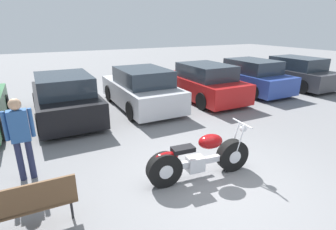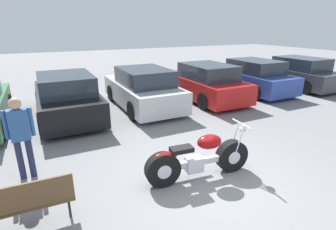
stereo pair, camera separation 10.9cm
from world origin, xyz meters
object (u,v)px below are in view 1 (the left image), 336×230
person_standing (20,133)px  parked_car_dark_grey (293,73)px  parked_car_blue (249,77)px  parked_car_black (65,98)px  park_bench (18,205)px  parked_car_red (203,83)px  parked_car_silver (141,89)px  motorcycle (199,158)px

person_standing → parked_car_dark_grey: bearing=15.5°
parked_car_blue → person_standing: person_standing is taller
parked_car_black → park_bench: bearing=-103.8°
parked_car_dark_grey → parked_car_red: bearing=179.0°
parked_car_black → person_standing: 3.75m
parked_car_silver → parked_car_blue: 5.38m
park_bench → motorcycle: bearing=2.6°
parked_car_blue → person_standing: (-9.27, -3.59, 0.31)m
motorcycle → parked_car_black: (-1.89, 5.09, 0.25)m
parked_car_blue → person_standing: bearing=-158.8°
motorcycle → parked_car_red: parked_car_red is taller
motorcycle → parked_car_dark_grey: bearing=28.8°
parked_car_black → parked_car_silver: (2.69, -0.00, 0.00)m
parked_car_silver → person_standing: size_ratio=2.52×
parked_car_dark_grey → person_standing: person_standing is taller
motorcycle → parked_car_silver: 5.16m
motorcycle → parked_car_red: size_ratio=0.53×
person_standing → parked_car_silver: bearing=42.2°
parked_car_blue → park_bench: (-9.36, -5.29, -0.14)m
parked_car_dark_grey → park_bench: 13.05m
parked_car_red → parked_car_dark_grey: (5.38, -0.10, 0.00)m
parked_car_black → parked_car_blue: 8.07m
parked_car_black → parked_car_dark_grey: size_ratio=1.00×
parked_car_silver → park_bench: (-3.98, -5.24, -0.14)m
motorcycle → parked_car_blue: parked_car_blue is taller
parked_car_dark_grey → park_bench: (-12.05, -5.02, -0.14)m
parked_car_black → parked_car_dark_grey: same height
parked_car_black → person_standing: (-1.21, -3.54, 0.31)m
parked_car_dark_grey → person_standing: 12.42m
parked_car_red → parked_car_silver: bearing=177.5°
parked_car_blue → parked_car_dark_grey: same height
park_bench → person_standing: size_ratio=0.95×
parked_car_silver → parked_car_dark_grey: (8.07, -0.21, 0.00)m
person_standing → parked_car_blue: bearing=21.2°
parked_car_red → motorcycle: bearing=-125.1°
parked_car_silver → park_bench: bearing=-127.2°
parked_car_red → person_standing: size_ratio=2.52×
motorcycle → parked_car_blue: (6.18, 5.14, 0.25)m
parked_car_black → parked_car_red: size_ratio=1.00×
parked_car_blue → park_bench: 10.75m
parked_car_black → park_bench: parked_car_black is taller
parked_car_black → parked_car_silver: bearing=-0.1°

